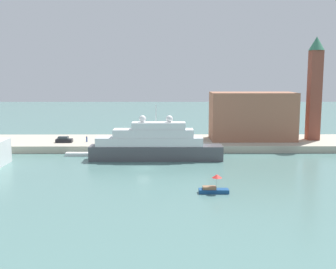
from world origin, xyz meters
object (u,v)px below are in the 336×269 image
(parked_car, at_px, (64,140))
(mooring_bollard, at_px, (159,144))
(large_yacht, at_px, (154,145))
(small_motorboat, at_px, (214,188))
(harbor_building, at_px, (252,116))
(work_barge, at_px, (79,154))
(bell_tower, at_px, (315,85))
(person_figure, at_px, (87,139))

(parked_car, xyz_separation_m, mooring_bollard, (23.96, -5.01, -0.27))
(large_yacht, distance_m, mooring_bollard, 8.65)
(small_motorboat, xyz_separation_m, parked_car, (-33.26, 39.69, 1.46))
(large_yacht, distance_m, parked_car, 26.81)
(mooring_bollard, bearing_deg, harbor_building, 21.25)
(work_barge, xyz_separation_m, bell_tower, (58.60, 12.95, 15.53))
(work_barge, height_order, person_figure, person_figure)
(harbor_building, bearing_deg, person_figure, -175.09)
(large_yacht, xyz_separation_m, small_motorboat, (10.13, -26.16, -2.48))
(person_figure, bearing_deg, small_motorboat, -55.62)
(small_motorboat, xyz_separation_m, work_barge, (-27.80, 30.93, -0.52))
(mooring_bollard, bearing_deg, small_motorboat, -74.99)
(parked_car, distance_m, person_figure, 5.64)
(bell_tower, height_order, mooring_bollard, bell_tower)
(harbor_building, bearing_deg, large_yacht, -144.42)
(work_barge, relative_size, person_figure, 3.87)
(bell_tower, height_order, parked_car, bell_tower)
(bell_tower, bearing_deg, harbor_building, 179.21)
(parked_car, bearing_deg, person_figure, 7.62)
(harbor_building, bearing_deg, parked_car, -174.77)
(large_yacht, xyz_separation_m, parked_car, (-23.12, 13.53, -1.02))
(parked_car, bearing_deg, mooring_bollard, -11.82)
(small_motorboat, xyz_separation_m, mooring_bollard, (-9.30, 34.68, 1.18))
(large_yacht, distance_m, bell_tower, 46.33)
(bell_tower, relative_size, mooring_bollard, 36.17)
(harbor_building, xyz_separation_m, mooring_bollard, (-24.24, -9.43, -5.81))
(harbor_building, relative_size, parked_car, 5.25)
(small_motorboat, bearing_deg, large_yacht, 111.18)
(bell_tower, relative_size, person_figure, 17.05)
(harbor_building, distance_m, person_figure, 43.12)
(parked_car, distance_m, mooring_bollard, 24.48)
(harbor_building, xyz_separation_m, parked_car, (-48.20, -4.41, -5.53))
(parked_car, bearing_deg, bell_tower, 3.74)
(mooring_bollard, bearing_deg, parked_car, 168.18)
(work_barge, distance_m, harbor_building, 45.35)
(small_motorboat, bearing_deg, bell_tower, 54.94)
(large_yacht, xyz_separation_m, harbor_building, (25.07, 17.94, 4.51))
(small_motorboat, distance_m, bell_tower, 55.68)
(parked_car, bearing_deg, large_yacht, -30.33)
(large_yacht, height_order, small_motorboat, large_yacht)
(mooring_bollard, bearing_deg, work_barge, -168.55)
(harbor_building, distance_m, parked_car, 48.71)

